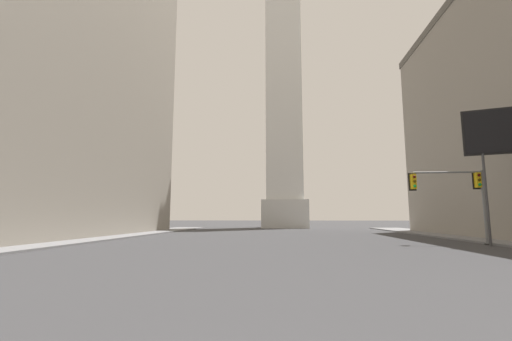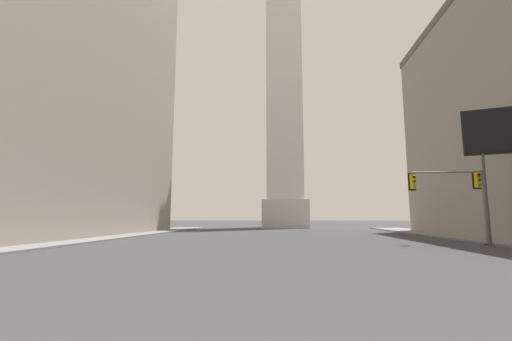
# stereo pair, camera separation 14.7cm
# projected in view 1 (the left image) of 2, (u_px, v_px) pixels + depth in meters

# --- Properties ---
(sidewalk_left) EXTENTS (5.00, 74.61, 0.15)m
(sidewalk_left) POSITION_uv_depth(u_px,v_px,m) (52.00, 243.00, 25.11)
(sidewalk_left) COLOR slate
(sidewalk_left) RESTS_ON ground_plane
(building_left) EXTENTS (20.27, 44.26, 44.79)m
(building_left) POSITION_uv_depth(u_px,v_px,m) (3.00, 7.00, 33.50)
(building_left) COLOR gray
(building_left) RESTS_ON ground_plane
(obelisk) EXTENTS (8.35, 8.35, 62.31)m
(obelisk) POSITION_uv_depth(u_px,v_px,m) (283.00, 73.00, 67.00)
(obelisk) COLOR silver
(obelisk) RESTS_ON ground_plane
(traffic_light_mid_right) EXTENTS (5.35, 0.53, 5.34)m
(traffic_light_mid_right) POSITION_uv_depth(u_px,v_px,m) (457.00, 188.00, 24.98)
(traffic_light_mid_right) COLOR slate
(traffic_light_mid_right) RESTS_ON ground_plane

